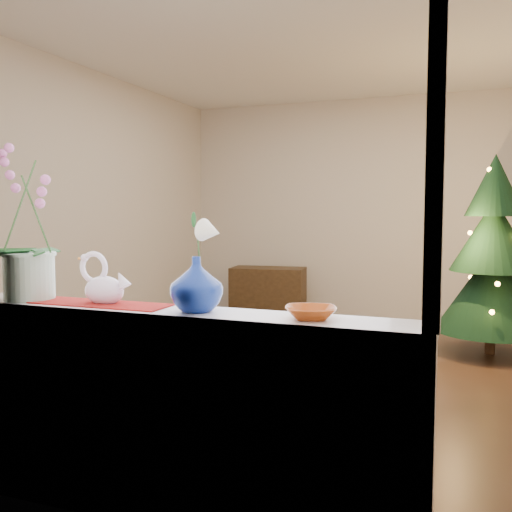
{
  "coord_description": "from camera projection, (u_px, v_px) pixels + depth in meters",
  "views": [
    {
      "loc": [
        1.2,
        -4.5,
        1.34
      ],
      "look_at": [
        0.03,
        -1.4,
        1.08
      ],
      "focal_mm": 40.0,
      "sensor_mm": 36.0,
      "label": 1
    }
  ],
  "objects": [
    {
      "name": "ground",
      "position": [
        313.0,
        373.0,
        4.73
      ],
      "size": [
        5.0,
        5.0,
        0.0
      ],
      "primitive_type": "plane",
      "color": "#362316",
      "rests_on": "ground"
    },
    {
      "name": "wall_back",
      "position": [
        367.0,
        210.0,
        6.95
      ],
      "size": [
        4.5,
        0.1,
        2.7
      ],
      "primitive_type": "cube",
      "color": "beige",
      "rests_on": "ground"
    },
    {
      "name": "wall_front",
      "position": [
        153.0,
        209.0,
        2.29
      ],
      "size": [
        4.5,
        0.1,
        2.7
      ],
      "primitive_type": "cube",
      "color": "beige",
      "rests_on": "ground"
    },
    {
      "name": "wall_left",
      "position": [
        85.0,
        210.0,
        5.42
      ],
      "size": [
        0.1,
        5.0,
        2.7
      ],
      "primitive_type": "cube",
      "color": "beige",
      "rests_on": "ground"
    },
    {
      "name": "ceiling",
      "position": [
        316.0,
        39.0,
        4.51
      ],
      "size": [
        5.0,
        5.0,
        0.0
      ],
      "primitive_type": "plane",
      "color": "white",
      "rests_on": "wall_back"
    },
    {
      "name": "window_apron",
      "position": [
        161.0,
        425.0,
        2.4
      ],
      "size": [
        2.2,
        0.08,
        0.88
      ],
      "primitive_type": "cube",
      "color": "white",
      "rests_on": "ground"
    },
    {
      "name": "windowsill",
      "position": [
        170.0,
        314.0,
        2.45
      ],
      "size": [
        2.2,
        0.26,
        0.04
      ],
      "primitive_type": "cube",
      "color": "white",
      "rests_on": "window_apron"
    },
    {
      "name": "window_frame",
      "position": [
        156.0,
        121.0,
        2.29
      ],
      "size": [
        2.22,
        0.06,
        1.6
      ],
      "primitive_type": null,
      "color": "white",
      "rests_on": "windowsill"
    },
    {
      "name": "runner",
      "position": [
        96.0,
        303.0,
        2.58
      ],
      "size": [
        0.7,
        0.2,
        0.01
      ],
      "primitive_type": "cube",
      "color": "maroon",
      "rests_on": "windowsill"
    },
    {
      "name": "orchid_pot",
      "position": [
        27.0,
        222.0,
        2.68
      ],
      "size": [
        0.33,
        0.33,
        0.74
      ],
      "primitive_type": null,
      "rotation": [
        0.0,
        0.0,
        0.36
      ],
      "color": "beige",
      "rests_on": "windowsill"
    },
    {
      "name": "swan",
      "position": [
        104.0,
        279.0,
        2.57
      ],
      "size": [
        0.27,
        0.14,
        0.22
      ],
      "primitive_type": null,
      "rotation": [
        0.0,
        0.0,
        0.08
      ],
      "color": "white",
      "rests_on": "windowsill"
    },
    {
      "name": "blue_vase",
      "position": [
        196.0,
        280.0,
        2.38
      ],
      "size": [
        0.28,
        0.28,
        0.27
      ],
      "primitive_type": "imported",
      "rotation": [
        0.0,
        0.0,
        0.13
      ],
      "color": "navy",
      "rests_on": "windowsill"
    },
    {
      "name": "lily",
      "position": [
        196.0,
        224.0,
        2.36
      ],
      "size": [
        0.15,
        0.08,
        0.2
      ],
      "primitive_type": null,
      "color": "white",
      "rests_on": "blue_vase"
    },
    {
      "name": "paperweight",
      "position": [
        201.0,
        305.0,
        2.35
      ],
      "size": [
        0.08,
        0.08,
        0.06
      ],
      "primitive_type": "sphere",
      "rotation": [
        0.0,
        0.0,
        0.21
      ],
      "color": "silver",
      "rests_on": "windowsill"
    },
    {
      "name": "amber_dish",
      "position": [
        311.0,
        314.0,
        2.22
      ],
      "size": [
        0.22,
        0.22,
        0.04
      ],
      "primitive_type": "imported",
      "rotation": [
        0.0,
        0.0,
        0.31
      ],
      "color": "#9B3E11",
      "rests_on": "windowsill"
    },
    {
      "name": "xmas_tree",
      "position": [
        493.0,
        255.0,
        5.28
      ],
      "size": [
        1.1,
        1.1,
        1.87
      ],
      "primitive_type": null,
      "rotation": [
        0.0,
        0.0,
        0.08
      ],
      "color": "black",
      "rests_on": "ground"
    },
    {
      "name": "side_table",
      "position": [
        268.0,
        295.0,
        6.93
      ],
      "size": [
        0.93,
        0.55,
        0.66
      ],
      "primitive_type": "cube",
      "rotation": [
        0.0,
        0.0,
        0.13
      ],
      "color": "black",
      "rests_on": "ground"
    }
  ]
}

